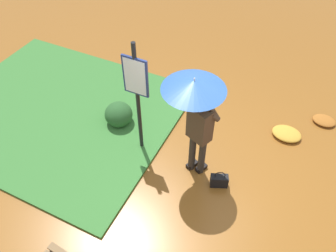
{
  "coord_description": "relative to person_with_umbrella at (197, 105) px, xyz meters",
  "views": [
    {
      "loc": [
        -0.97,
        3.51,
        4.9
      ],
      "look_at": [
        0.73,
        -0.02,
        0.85
      ],
      "focal_mm": 35.74,
      "sensor_mm": 36.0,
      "label": 1
    }
  ],
  "objects": [
    {
      "name": "shrub_cluster",
      "position": [
        1.81,
        -0.44,
        -1.32
      ],
      "size": [
        0.61,
        0.56,
        0.5
      ],
      "color": "#285628",
      "rests_on": "ground_plane"
    },
    {
      "name": "info_sign_post",
      "position": [
        1.06,
        -0.05,
        -0.11
      ],
      "size": [
        0.44,
        0.07,
        2.3
      ],
      "color": "black",
      "rests_on": "ground_plane"
    },
    {
      "name": "handbag",
      "position": [
        -0.57,
        0.13,
        -1.42
      ],
      "size": [
        0.33,
        0.25,
        0.37
      ],
      "color": "black",
      "rests_on": "ground_plane"
    },
    {
      "name": "person_with_umbrella",
      "position": [
        0.0,
        0.0,
        0.0
      ],
      "size": [
        0.96,
        0.96,
        2.04
      ],
      "color": "#2D2823",
      "rests_on": "ground_plane"
    },
    {
      "name": "leaf_pile_near_person",
      "position": [
        -2.0,
        -2.26,
        -1.5
      ],
      "size": [
        0.46,
        0.36,
        0.1
      ],
      "color": "#A86023",
      "rests_on": "ground_plane"
    },
    {
      "name": "ground_plane",
      "position": [
        -0.24,
        -0.01,
        -1.55
      ],
      "size": [
        18.0,
        18.0,
        0.0
      ],
      "primitive_type": "plane",
      "color": "brown"
    },
    {
      "name": "grass_verge",
      "position": [
        3.12,
        -0.14,
        -1.53
      ],
      "size": [
        4.8,
        4.0,
        0.05
      ],
      "color": "#387533",
      "rests_on": "ground_plane"
    },
    {
      "name": "leaf_pile_far_path",
      "position": [
        -1.39,
        -1.55,
        -1.49
      ],
      "size": [
        0.57,
        0.46,
        0.13
      ],
      "color": "gold",
      "rests_on": "ground_plane"
    }
  ]
}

